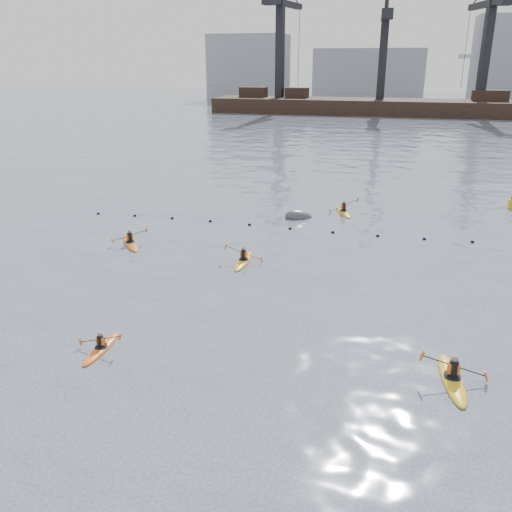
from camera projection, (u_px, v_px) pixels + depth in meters
The scene contains 11 objects.
ground at pixel (213, 438), 16.96m from camera, with size 400.00×400.00×0.00m, color #35404D.
float_line at pixel (312, 230), 37.56m from camera, with size 33.24×0.73×0.24m.
barge_pier at pixel (378, 105), 116.36m from camera, with size 72.00×19.30×29.50m.
skyline at pixel (396, 67), 149.88m from camera, with size 141.00×28.00×22.00m.
kayaker_0 at pixel (101, 348), 22.07m from camera, with size 1.93×2.85×0.98m.
kayaker_1 at pixel (452, 378), 19.94m from camera, with size 2.50×3.72×1.29m.
kayaker_2 at pixel (130, 243), 34.66m from camera, with size 2.65×3.16×1.13m.
kayaker_3 at pixel (244, 260), 31.63m from camera, with size 2.30×3.37×1.21m.
kayaker_5 at pixel (343, 212), 41.78m from camera, with size 2.24×3.40×1.31m.
mooring_buoy at pixel (299, 217), 40.60m from camera, with size 2.22×1.31×1.11m, color #3A3D3F.
nav_buoy at pixel (512, 203), 43.03m from camera, with size 0.68×0.68×1.24m.
Camera 1 is at (4.85, -13.19, 11.16)m, focal length 38.00 mm.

